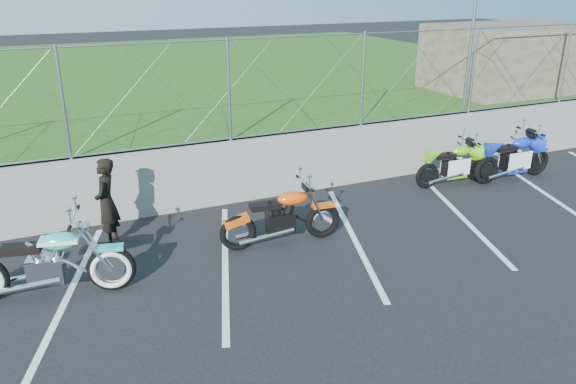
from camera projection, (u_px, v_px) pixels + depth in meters
name	position (u px, v px, depth m)	size (l,w,h in m)	color
ground	(247.00, 292.00, 8.26)	(90.00, 90.00, 0.00)	black
retaining_wall	(184.00, 178.00, 11.01)	(30.00, 0.22, 1.30)	slate
grass_field	(111.00, 91.00, 19.52)	(30.00, 20.00, 1.30)	#204612
stone_building	(520.00, 57.00, 16.19)	(5.00, 3.00, 1.80)	brown
chain_link_fence	(178.00, 95.00, 10.42)	(28.00, 0.03, 2.00)	gray
sign_pole	(471.00, 46.00, 13.35)	(0.08, 0.08, 3.00)	gray
parking_lines	(292.00, 249.00, 9.57)	(18.29, 4.31, 0.01)	silver
cruiser_turquoise	(49.00, 265.00, 8.01)	(2.41, 0.83, 1.22)	black
naked_orange	(283.00, 219.00, 9.62)	(2.17, 0.74, 1.08)	black
sportbike_green	(454.00, 166.00, 12.43)	(1.93, 0.69, 1.00)	black
sportbike_blue	(514.00, 159.00, 12.72)	(2.14, 0.76, 1.11)	black
person_standing	(107.00, 202.00, 9.49)	(0.57, 0.37, 1.55)	black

